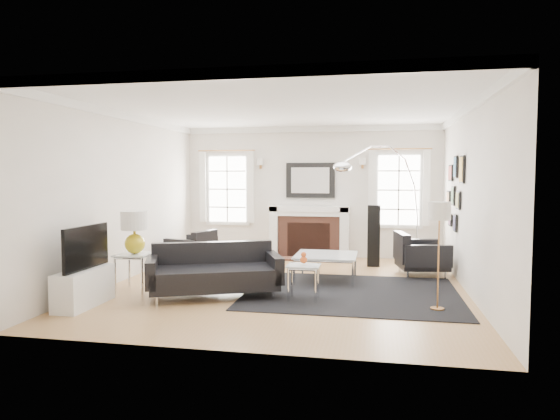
% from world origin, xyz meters
% --- Properties ---
extents(floor, '(6.00, 6.00, 0.00)m').
position_xyz_m(floor, '(0.00, 0.00, 0.00)').
color(floor, '#AB7E47').
rests_on(floor, ground).
extents(back_wall, '(5.50, 0.04, 2.80)m').
position_xyz_m(back_wall, '(0.00, 3.00, 1.40)').
color(back_wall, beige).
rests_on(back_wall, floor).
extents(front_wall, '(5.50, 0.04, 2.80)m').
position_xyz_m(front_wall, '(0.00, -3.00, 1.40)').
color(front_wall, beige).
rests_on(front_wall, floor).
extents(left_wall, '(0.04, 6.00, 2.80)m').
position_xyz_m(left_wall, '(-2.75, 0.00, 1.40)').
color(left_wall, beige).
rests_on(left_wall, floor).
extents(right_wall, '(0.04, 6.00, 2.80)m').
position_xyz_m(right_wall, '(2.75, 0.00, 1.40)').
color(right_wall, beige).
rests_on(right_wall, floor).
extents(ceiling, '(5.50, 6.00, 0.02)m').
position_xyz_m(ceiling, '(0.00, 0.00, 2.80)').
color(ceiling, white).
rests_on(ceiling, back_wall).
extents(crown_molding, '(5.50, 6.00, 0.12)m').
position_xyz_m(crown_molding, '(0.00, 0.00, 2.74)').
color(crown_molding, white).
rests_on(crown_molding, back_wall).
extents(fireplace, '(1.70, 0.69, 1.11)m').
position_xyz_m(fireplace, '(0.00, 2.79, 0.54)').
color(fireplace, white).
rests_on(fireplace, floor).
extents(mantel_mirror, '(1.05, 0.07, 0.75)m').
position_xyz_m(mantel_mirror, '(0.00, 2.95, 1.65)').
color(mantel_mirror, black).
rests_on(mantel_mirror, back_wall).
extents(window_left, '(1.24, 0.15, 1.62)m').
position_xyz_m(window_left, '(-1.85, 2.95, 1.46)').
color(window_left, white).
rests_on(window_left, back_wall).
extents(window_right, '(1.24, 0.15, 1.62)m').
position_xyz_m(window_right, '(1.85, 2.95, 1.46)').
color(window_right, white).
rests_on(window_right, back_wall).
extents(gallery_wall, '(0.04, 1.73, 1.29)m').
position_xyz_m(gallery_wall, '(2.72, 1.30, 1.53)').
color(gallery_wall, black).
rests_on(gallery_wall, right_wall).
extents(tv_unit, '(0.35, 1.00, 1.09)m').
position_xyz_m(tv_unit, '(-2.44, -1.70, 0.33)').
color(tv_unit, white).
rests_on(tv_unit, floor).
extents(area_rug, '(3.14, 2.62, 0.01)m').
position_xyz_m(area_rug, '(1.05, -0.27, 0.01)').
color(area_rug, black).
rests_on(area_rug, floor).
extents(sofa, '(2.09, 1.52, 0.62)m').
position_xyz_m(sofa, '(-0.92, -0.80, 0.34)').
color(sofa, black).
rests_on(sofa, floor).
extents(armchair_left, '(0.93, 0.99, 0.56)m').
position_xyz_m(armchair_left, '(-2.15, 1.60, 0.31)').
color(armchair_left, black).
rests_on(armchair_left, floor).
extents(armchair_right, '(0.96, 1.04, 0.62)m').
position_xyz_m(armchair_right, '(2.14, 1.32, 0.34)').
color(armchair_right, black).
rests_on(armchair_right, floor).
extents(coffee_table, '(1.01, 1.01, 0.45)m').
position_xyz_m(coffee_table, '(0.59, 0.52, 0.42)').
color(coffee_table, silver).
rests_on(coffee_table, floor).
extents(side_table_left, '(0.52, 0.52, 0.57)m').
position_xyz_m(side_table_left, '(-2.20, -0.73, 0.46)').
color(side_table_left, silver).
rests_on(side_table_left, floor).
extents(nesting_table, '(0.46, 0.38, 0.50)m').
position_xyz_m(nesting_table, '(0.41, -0.84, 0.39)').
color(nesting_table, silver).
rests_on(nesting_table, floor).
extents(gourd_lamp, '(0.41, 0.41, 0.65)m').
position_xyz_m(gourd_lamp, '(-2.20, -0.73, 0.94)').
color(gourd_lamp, gold).
rests_on(gourd_lamp, side_table_left).
extents(orange_vase, '(0.10, 0.10, 0.16)m').
position_xyz_m(orange_vase, '(0.41, -0.84, 0.60)').
color(orange_vase, '#C24B18').
rests_on(orange_vase, nesting_table).
extents(arc_floor_lamp, '(1.70, 1.58, 2.41)m').
position_xyz_m(arc_floor_lamp, '(1.50, 1.88, 1.30)').
color(arc_floor_lamp, white).
rests_on(arc_floor_lamp, floor).
extents(stick_floor_lamp, '(0.29, 0.29, 1.42)m').
position_xyz_m(stick_floor_lamp, '(2.20, -1.00, 1.23)').
color(stick_floor_lamp, '#B1773D').
rests_on(stick_floor_lamp, floor).
extents(speaker_tower, '(0.24, 0.24, 1.18)m').
position_xyz_m(speaker_tower, '(1.35, 2.06, 0.59)').
color(speaker_tower, black).
rests_on(speaker_tower, floor).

